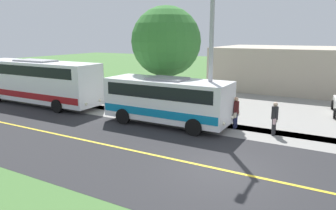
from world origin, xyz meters
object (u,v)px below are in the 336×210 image
Objects in this scene: pedestrian_waiting at (236,111)px; commercial_building at (325,69)px; street_light_pole at (211,40)px; transit_bus_rear at (37,80)px; pedestrian_with_bags at (275,117)px; shuttle_bus_front at (167,99)px; tree_curbside at (166,42)px.

pedestrian_waiting is 16.16m from commercial_building.
street_light_pole reaches higher than pedestrian_waiting.
transit_bus_rear reaches higher than pedestrian_waiting.
shuttle_bus_front is at bearing -81.49° from pedestrian_with_bags.
tree_curbside is at bearing -107.85° from pedestrian_waiting.
pedestrian_with_bags is 2.13m from pedestrian_waiting.
tree_curbside is (-2.85, -1.68, 3.14)m from shuttle_bus_front.
pedestrian_waiting is 0.25× the size of tree_curbside.
transit_bus_rear is 1.23× the size of street_light_pole.
tree_curbside reaches higher than pedestrian_waiting.
transit_bus_rear is at bearing -85.55° from pedestrian_waiting.
shuttle_bus_front is 11.02m from transit_bus_rear.
shuttle_bus_front reaches higher than pedestrian_waiting.
shuttle_bus_front is 4.20× the size of pedestrian_waiting.
commercial_building is (-16.88, 18.27, 0.16)m from transit_bus_rear.
tree_curbside is (-1.74, -5.40, 3.69)m from pedestrian_waiting.
commercial_building is at bearing 156.69° from shuttle_bus_front.
transit_bus_rear is (0.04, -11.01, 0.31)m from shuttle_bus_front.
commercial_building reaches higher than shuttle_bus_front.
transit_bus_rear is at bearing -86.92° from pedestrian_with_bags.
street_light_pole is (-0.33, 2.42, 3.29)m from shuttle_bus_front.
pedestrian_with_bags is 5.18m from street_light_pole.
shuttle_bus_front is 0.68× the size of transit_bus_rear.
street_light_pole is at bearing 58.51° from tree_curbside.
tree_curbside reaches higher than pedestrian_with_bags.
commercial_building is (-15.74, 3.54, 1.02)m from pedestrian_waiting.
transit_bus_rear is 1.56× the size of tree_curbside.
transit_bus_rear reaches higher than pedestrian_with_bags.
pedestrian_with_bags is 8.61m from tree_curbside.
transit_bus_rear is 13.77m from street_light_pole.
transit_bus_rear is 14.80m from pedestrian_waiting.
transit_bus_rear is at bearing -72.83° from tree_curbside.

